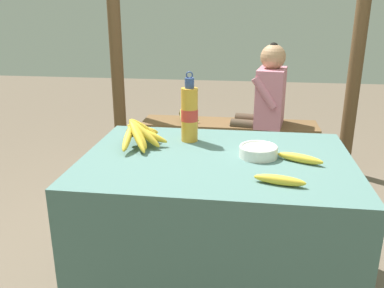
{
  "coord_description": "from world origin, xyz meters",
  "views": [
    {
      "loc": [
        0.12,
        -1.72,
        1.34
      ],
      "look_at": [
        -0.12,
        0.05,
        0.73
      ],
      "focal_mm": 38.0,
      "sensor_mm": 36.0,
      "label": 1
    }
  ],
  "objects": [
    {
      "name": "ground_plane",
      "position": [
        0.0,
        0.0,
        0.0
      ],
      "size": [
        12.0,
        12.0,
        0.0
      ],
      "primitive_type": "plane",
      "color": "brown"
    },
    {
      "name": "market_counter",
      "position": [
        0.0,
        0.0,
        0.35
      ],
      "size": [
        1.22,
        0.87,
        0.69
      ],
      "color": "#4C706B",
      "rests_on": "ground_plane"
    },
    {
      "name": "banana_bunch_ripe",
      "position": [
        -0.39,
        0.11,
        0.76
      ],
      "size": [
        0.22,
        0.34,
        0.15
      ],
      "color": "#4C381E",
      "rests_on": "market_counter"
    },
    {
      "name": "serving_bowl",
      "position": [
        0.19,
        0.03,
        0.72
      ],
      "size": [
        0.17,
        0.17,
        0.05
      ],
      "color": "white",
      "rests_on": "market_counter"
    },
    {
      "name": "water_bottle",
      "position": [
        -0.16,
        0.22,
        0.84
      ],
      "size": [
        0.09,
        0.09,
        0.35
      ],
      "color": "gold",
      "rests_on": "market_counter"
    },
    {
      "name": "loose_banana_front",
      "position": [
        0.26,
        -0.27,
        0.71
      ],
      "size": [
        0.2,
        0.08,
        0.04
      ],
      "rotation": [
        0.0,
        0.0,
        -0.22
      ],
      "color": "gold",
      "rests_on": "market_counter"
    },
    {
      "name": "loose_banana_side",
      "position": [
        0.37,
        -0.02,
        0.71
      ],
      "size": [
        0.2,
        0.12,
        0.04
      ],
      "rotation": [
        0.0,
        0.0,
        -0.44
      ],
      "color": "gold",
      "rests_on": "market_counter"
    },
    {
      "name": "wooden_bench",
      "position": [
        -0.01,
        1.45,
        0.37
      ],
      "size": [
        1.41,
        0.32,
        0.45
      ],
      "color": "brown",
      "rests_on": "ground_plane"
    },
    {
      "name": "seated_vendor",
      "position": [
        0.26,
        1.43,
        0.64
      ],
      "size": [
        0.44,
        0.41,
        1.09
      ],
      "rotation": [
        0.0,
        0.0,
        2.98
      ],
      "color": "#473828",
      "rests_on": "ground_plane"
    },
    {
      "name": "banana_bunch_green",
      "position": [
        -0.36,
        1.45,
        0.51
      ],
      "size": [
        0.19,
        0.29,
        0.13
      ],
      "color": "#4C381E",
      "rests_on": "wooden_bench"
    },
    {
      "name": "support_post_near",
      "position": [
        -0.98,
        1.63,
        1.12
      ],
      "size": [
        0.11,
        0.11,
        2.23
      ],
      "color": "brown",
      "rests_on": "ground_plane"
    },
    {
      "name": "support_post_far",
      "position": [
        0.96,
        1.63,
        1.12
      ],
      "size": [
        0.11,
        0.11,
        2.23
      ],
      "color": "brown",
      "rests_on": "ground_plane"
    }
  ]
}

